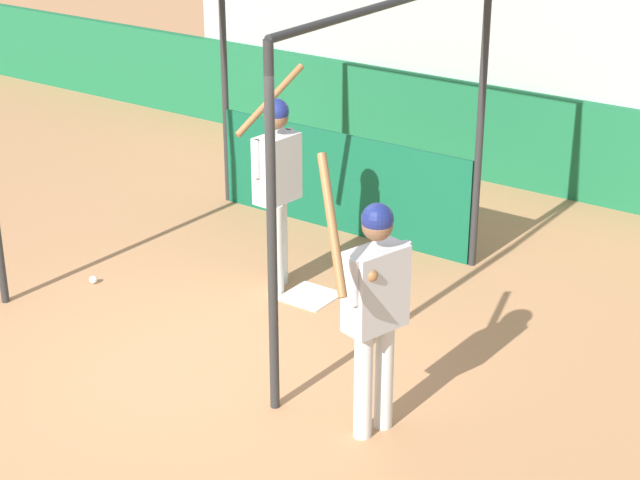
{
  "coord_description": "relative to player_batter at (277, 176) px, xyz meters",
  "views": [
    {
      "loc": [
        5.1,
        -5.33,
        4.23
      ],
      "look_at": [
        0.71,
        0.9,
        0.97
      ],
      "focal_mm": 60.0,
      "sensor_mm": 36.0,
      "label": 1
    }
  ],
  "objects": [
    {
      "name": "player_waiting",
      "position": [
        1.97,
        -1.51,
        -0.03
      ],
      "size": [
        0.52,
        0.82,
        2.08
      ],
      "rotation": [
        0.0,
        0.0,
        -1.84
      ],
      "color": "silver",
      "rests_on": "ground"
    },
    {
      "name": "ground_plane",
      "position": [
        0.28,
        -1.66,
        -1.07
      ],
      "size": [
        60.0,
        60.0,
        0.0
      ],
      "primitive_type": "plane",
      "color": "#A8754C"
    },
    {
      "name": "baseball",
      "position": [
        -1.44,
        -0.93,
        -1.04
      ],
      "size": [
        0.07,
        0.07,
        0.07
      ],
      "color": "white",
      "rests_on": "ground"
    },
    {
      "name": "batting_cage",
      "position": [
        -0.29,
        0.78,
        0.14
      ],
      "size": [
        3.08,
        3.17,
        2.76
      ],
      "color": "#282828",
      "rests_on": "ground"
    },
    {
      "name": "outfield_wall",
      "position": [
        0.28,
        3.68,
        -0.52
      ],
      "size": [
        24.0,
        0.12,
        1.11
      ],
      "color": "#196038",
      "rests_on": "ground"
    },
    {
      "name": "bleacher_section",
      "position": [
        0.28,
        5.34,
        0.32
      ],
      "size": [
        8.7,
        3.2,
        2.79
      ],
      "color": "#9E9E99",
      "rests_on": "ground"
    },
    {
      "name": "home_plate",
      "position": [
        0.36,
        -0.01,
        -1.06
      ],
      "size": [
        0.44,
        0.44,
        0.02
      ],
      "color": "white",
      "rests_on": "ground"
    },
    {
      "name": "player_batter",
      "position": [
        0.0,
        0.0,
        0.0
      ],
      "size": [
        0.54,
        0.9,
        1.93
      ],
      "rotation": [
        0.0,
        0.0,
        1.48
      ],
      "color": "silver",
      "rests_on": "ground"
    }
  ]
}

